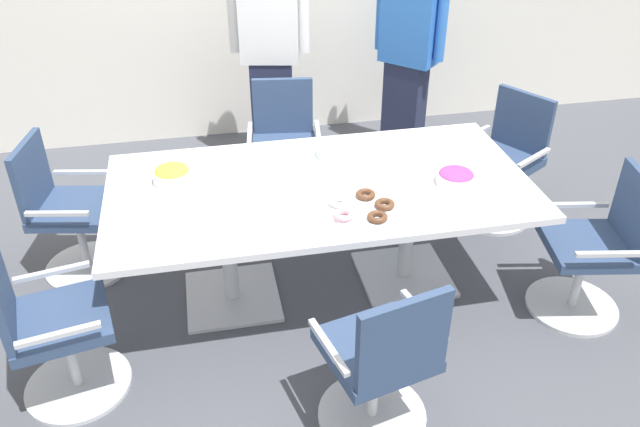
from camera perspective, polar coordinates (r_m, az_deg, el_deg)
name	(u,v)px	position (r m, az deg, el deg)	size (l,w,h in m)	color
ground_plane	(320,287)	(4.10, 0.00, -6.54)	(10.00, 10.00, 0.01)	#4C4F56
conference_table	(320,203)	(3.73, 0.00, 0.97)	(2.40, 1.20, 0.75)	silver
office_chair_0	(68,216)	(4.31, -21.45, -0.20)	(0.63, 0.63, 0.91)	silver
office_chair_1	(51,332)	(3.45, -22.71, -9.62)	(0.63, 0.63, 0.91)	silver
office_chair_2	(381,366)	(3.05, 5.45, -13.26)	(0.65, 0.65, 0.91)	silver
office_chair_3	(595,253)	(4.01, 23.18, -3.24)	(0.63, 0.63, 0.91)	silver
office_chair_4	(503,165)	(4.76, 15.93, 4.13)	(0.74, 0.74, 0.91)	silver
office_chair_5	(285,151)	(4.78, -3.16, 5.52)	(0.61, 0.61, 0.91)	silver
person_standing_0	(270,48)	(5.09, -4.46, 14.37)	(0.61, 0.30, 1.88)	#232842
person_standing_1	(408,53)	(5.36, 7.81, 13.88)	(0.48, 0.49, 1.70)	#232842
snack_bowl_candy_mix	(456,177)	(3.74, 11.95, 3.21)	(0.22, 0.22, 0.09)	white
snack_bowl_chips_yellow	(172,174)	(3.76, -12.97, 3.43)	(0.22, 0.22, 0.10)	white
donut_platter	(362,208)	(3.42, 3.72, 0.49)	(0.36, 0.35, 0.04)	white
plate_stack	(333,152)	(3.96, 1.20, 5.46)	(0.21, 0.21, 0.05)	white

